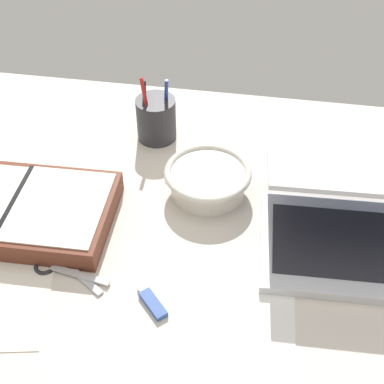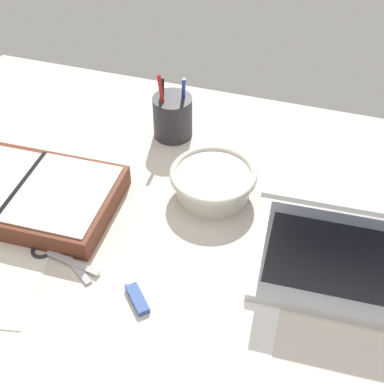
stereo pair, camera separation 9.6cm
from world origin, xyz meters
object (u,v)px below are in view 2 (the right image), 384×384
bowl (214,181)px  scissors (54,250)px  laptop (361,237)px  planner (24,193)px  pen_cup (173,116)px

bowl → scissors: bearing=-135.0°
laptop → planner: size_ratio=0.99×
planner → scissors: bearing=-42.4°
pen_cup → scissors: bearing=-103.1°
pen_cup → planner: (-20.42, -29.09, -2.59)cm
pen_cup → scissors: pen_cup is taller
bowl → planner: bearing=-159.1°
bowl → pen_cup: size_ratio=1.09×
bowl → scissors: 32.59cm
bowl → scissors: (-22.97, -22.95, -2.82)cm
bowl → pen_cup: pen_cup is taller
scissors → laptop: bearing=37.4°
pen_cup → planner: size_ratio=0.43×
scissors → bowl: bearing=66.4°
laptop → bowl: size_ratio=2.10×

